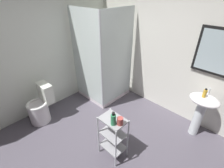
{
  "coord_description": "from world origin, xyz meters",
  "views": [
    {
      "loc": [
        1.19,
        -0.99,
        2.3
      ],
      "look_at": [
        -0.41,
        0.65,
        0.91
      ],
      "focal_mm": 25.72,
      "sensor_mm": 36.0,
      "label": 1
    }
  ],
  "objects": [
    {
      "name": "pedestal_sink",
      "position": [
        0.81,
        1.52,
        0.58
      ],
      "size": [
        0.46,
        0.37,
        0.81
      ],
      "color": "white",
      "rests_on": "ground_plane"
    },
    {
      "name": "sink_faucet",
      "position": [
        0.81,
        1.64,
        0.86
      ],
      "size": [
        0.03,
        0.03,
        0.1
      ],
      "primitive_type": "cylinder",
      "color": "silver",
      "rests_on": "pedestal_sink"
    },
    {
      "name": "ground_plane",
      "position": [
        0.0,
        0.0,
        -0.01
      ],
      "size": [
        4.2,
        4.2,
        0.02
      ],
      "primitive_type": "cube",
      "color": "#534D59"
    },
    {
      "name": "toilet",
      "position": [
        -1.48,
        -0.22,
        0.31
      ],
      "size": [
        0.37,
        0.49,
        0.76
      ],
      "color": "white",
      "rests_on": "ground_plane"
    },
    {
      "name": "rinse_cup",
      "position": [
        0.19,
        0.19,
        0.79
      ],
      "size": [
        0.08,
        0.08,
        0.11
      ],
      "primitive_type": "cylinder",
      "color": "#B24742",
      "rests_on": "storage_cart"
    },
    {
      "name": "storage_cart",
      "position": [
        0.06,
        0.19,
        0.44
      ],
      "size": [
        0.38,
        0.28,
        0.74
      ],
      "color": "silver",
      "rests_on": "ground_plane"
    },
    {
      "name": "shower_stall",
      "position": [
        -1.21,
        1.18,
        0.46
      ],
      "size": [
        0.92,
        0.92,
        2.0
      ],
      "color": "white",
      "rests_on": "ground_plane"
    },
    {
      "name": "wall_left",
      "position": [
        -1.85,
        0.0,
        1.25
      ],
      "size": [
        0.1,
        4.2,
        2.5
      ],
      "primitive_type": "cube",
      "color": "white",
      "rests_on": "ground_plane"
    },
    {
      "name": "hand_soap_bottle",
      "position": [
        0.79,
        1.49,
        0.88
      ],
      "size": [
        0.06,
        0.06,
        0.15
      ],
      "color": "gold",
      "rests_on": "pedestal_sink"
    },
    {
      "name": "body_wash_bottle_green",
      "position": [
        0.13,
        0.12,
        0.83
      ],
      "size": [
        0.07,
        0.07,
        0.2
      ],
      "color": "#308A57",
      "rests_on": "storage_cart"
    },
    {
      "name": "wall_back",
      "position": [
        0.01,
        1.85,
        1.25
      ],
      "size": [
        4.2,
        0.14,
        2.5
      ],
      "color": "silver",
      "rests_on": "ground_plane"
    }
  ]
}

